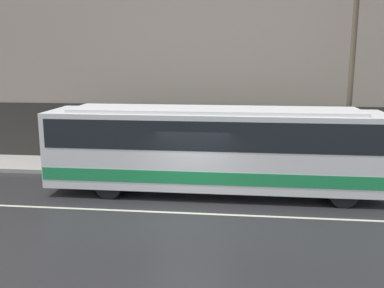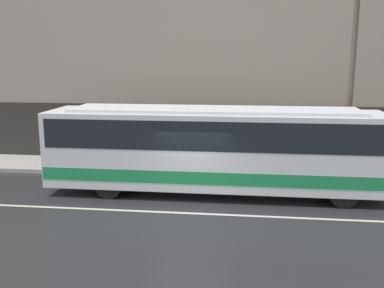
# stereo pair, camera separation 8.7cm
# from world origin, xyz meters

# --- Properties ---
(ground_plane) EXTENTS (60.00, 60.00, 0.00)m
(ground_plane) POSITION_xyz_m (0.00, 0.00, 0.00)
(ground_plane) COLOR #262628
(sidewalk) EXTENTS (60.00, 2.68, 0.18)m
(sidewalk) POSITION_xyz_m (0.00, 5.34, 0.09)
(sidewalk) COLOR #A09E99
(sidewalk) RESTS_ON ground_plane
(building_facade) EXTENTS (60.00, 0.35, 11.91)m
(building_facade) POSITION_xyz_m (0.00, 6.82, 5.75)
(building_facade) COLOR gray
(building_facade) RESTS_ON ground_plane
(lane_stripe) EXTENTS (54.00, 0.14, 0.01)m
(lane_stripe) POSITION_xyz_m (0.00, 0.00, 0.00)
(lane_stripe) COLOR beige
(lane_stripe) RESTS_ON ground_plane
(transit_bus) EXTENTS (12.13, 2.57, 3.17)m
(transit_bus) POSITION_xyz_m (0.61, 2.28, 1.79)
(transit_bus) COLOR white
(transit_bus) RESTS_ON ground_plane
(utility_pole_near) EXTENTS (0.22, 0.22, 8.78)m
(utility_pole_near) POSITION_xyz_m (5.88, 4.64, 4.56)
(utility_pole_near) COLOR brown
(utility_pole_near) RESTS_ON sidewalk
(pedestrian_waiting) EXTENTS (0.36, 0.36, 1.78)m
(pedestrian_waiting) POSITION_xyz_m (-2.25, 4.98, 1.02)
(pedestrian_waiting) COLOR #333338
(pedestrian_waiting) RESTS_ON sidewalk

